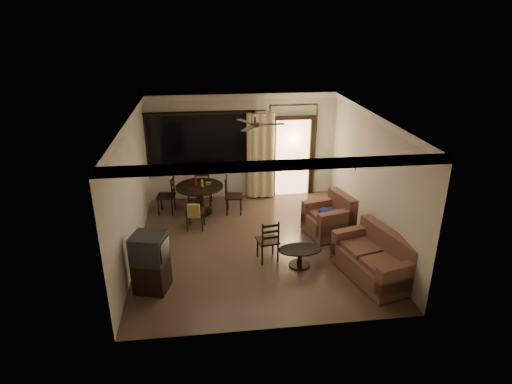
{
  "coord_description": "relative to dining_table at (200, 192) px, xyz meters",
  "views": [
    {
      "loc": [
        -0.99,
        -8.14,
        4.61
      ],
      "look_at": [
        0.04,
        0.2,
        1.14
      ],
      "focal_mm": 30.0,
      "sensor_mm": 36.0,
      "label": 1
    }
  ],
  "objects": [
    {
      "name": "side_chair",
      "position": [
        1.35,
        -2.44,
        -0.3
      ],
      "size": [
        0.46,
        0.46,
        0.92
      ],
      "rotation": [
        0.0,
        0.0,
        3.3
      ],
      "color": "black",
      "rests_on": "ground"
    },
    {
      "name": "dining_chair_west",
      "position": [
        -0.83,
        0.11,
        -0.3
      ],
      "size": [
        0.47,
        0.47,
        0.95
      ],
      "rotation": [
        0.0,
        0.0,
        -1.7
      ],
      "color": "black",
      "rests_on": "ground"
    },
    {
      "name": "ground",
      "position": [
        1.17,
        -1.77,
        -0.58
      ],
      "size": [
        5.5,
        5.5,
        0.0
      ],
      "primitive_type": "plane",
      "color": "#7F6651",
      "rests_on": "ground"
    },
    {
      "name": "armchair",
      "position": [
        2.92,
        -1.5,
        -0.2
      ],
      "size": [
        1.11,
        1.11,
        0.91
      ],
      "rotation": [
        0.0,
        0.0,
        0.26
      ],
      "color": "#462420",
      "rests_on": "ground"
    },
    {
      "name": "dining_chair_south",
      "position": [
        -0.11,
        -0.85,
        -0.27
      ],
      "size": [
        0.47,
        0.52,
        0.95
      ],
      "rotation": [
        0.0,
        0.0,
        -0.13
      ],
      "color": "black",
      "rests_on": "ground"
    },
    {
      "name": "room_shell",
      "position": [
        1.77,
        0.0,
        1.25
      ],
      "size": [
        5.5,
        6.7,
        5.5
      ],
      "color": "beige",
      "rests_on": "ground"
    },
    {
      "name": "coffee_table",
      "position": [
        1.94,
        -2.73,
        -0.33
      ],
      "size": [
        0.86,
        0.51,
        0.38
      ],
      "rotation": [
        0.0,
        0.0,
        -0.31
      ],
      "color": "black",
      "rests_on": "ground"
    },
    {
      "name": "tv_cabinet",
      "position": [
        -0.88,
        -3.18,
        -0.03
      ],
      "size": [
        0.69,
        0.65,
        1.1
      ],
      "rotation": [
        0.0,
        0.0,
        -0.27
      ],
      "color": "black",
      "rests_on": "ground"
    },
    {
      "name": "dining_table",
      "position": [
        0.0,
        0.0,
        0.0
      ],
      "size": [
        1.17,
        1.17,
        0.95
      ],
      "rotation": [
        0.0,
        0.0,
        -0.13
      ],
      "color": "black",
      "rests_on": "ground"
    },
    {
      "name": "dining_chair_east",
      "position": [
        0.83,
        -0.11,
        -0.3
      ],
      "size": [
        0.47,
        0.47,
        0.95
      ],
      "rotation": [
        0.0,
        0.0,
        1.44
      ],
      "color": "black",
      "rests_on": "ground"
    },
    {
      "name": "sofa",
      "position": [
        3.28,
        -3.28,
        -0.23
      ],
      "size": [
        1.26,
        1.81,
        0.88
      ],
      "rotation": [
        0.0,
        0.0,
        0.26
      ],
      "color": "#462420",
      "rests_on": "ground"
    },
    {
      "name": "dining_chair_north",
      "position": [
        0.1,
        0.52,
        -0.3
      ],
      "size": [
        0.47,
        0.47,
        0.95
      ],
      "rotation": [
        0.0,
        0.0,
        3.01
      ],
      "color": "black",
      "rests_on": "ground"
    }
  ]
}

